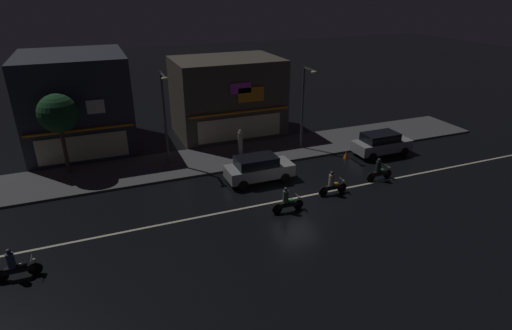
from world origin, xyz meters
The scene contains 16 objects.
ground_plane centered at (0.00, 0.00, 0.00)m, with size 140.00×140.00×0.00m, color black.
lane_divider_stripe centered at (0.00, 0.00, 0.01)m, with size 36.30×0.16×0.01m, color beige.
sidewalk_far centered at (0.00, 7.42, 0.07)m, with size 38.21×4.78×0.14m, color #4C4C4F.
storefront_left_block centered at (0.00, 12.87, 3.11)m, with size 8.49×6.29×6.22m.
storefront_center_block centered at (-11.46, 13.84, 3.54)m, with size 7.36×8.22×7.09m.
streetlamp_west centered at (-6.08, 7.48, 3.95)m, with size 0.44×1.64×6.37m.
streetlamp_mid centered at (3.91, 6.76, 3.84)m, with size 0.44×1.64×6.17m.
pedestrian_on_sidewalk centered at (-0.88, 7.36, 1.04)m, with size 0.35×0.35×1.92m.
street_tree centered at (-12.52, 8.57, 4.20)m, with size 2.44×2.44×5.31m.
parked_car_near_kerb centered at (8.92, 3.86, 0.87)m, with size 4.30×1.98×1.67m.
parked_car_trailing centered at (-1.21, 3.06, 0.87)m, with size 4.30×1.98×1.67m.
motorcycle_lead centered at (-14.45, -2.04, 0.63)m, with size 1.90×0.60×1.52m.
motorcycle_following centered at (6.01, 0.25, 0.63)m, with size 1.90×0.60×1.52m.
motorcycle_opposite_lane centered at (2.17, -0.34, 0.63)m, with size 1.90×0.60×1.52m.
motorcycle_trailing_far centered at (-1.25, -1.22, 0.63)m, with size 1.90×0.60×1.52m.
traffic_cone centered at (6.11, 4.14, 0.28)m, with size 0.36×0.36×0.55m, color orange.
Camera 1 is at (-10.31, -19.10, 11.55)m, focal length 28.92 mm.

